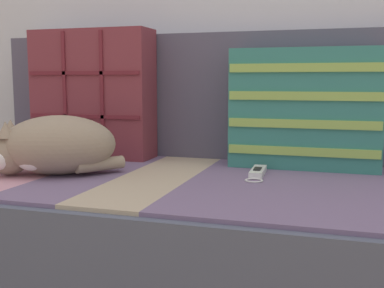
% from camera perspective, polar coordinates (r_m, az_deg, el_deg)
% --- Properties ---
extents(couch, '(1.89, 0.87, 0.39)m').
position_cam_1_polar(couch, '(1.39, 4.40, -11.92)').
color(couch, gray).
rests_on(couch, ground_plane).
extents(sofa_backrest, '(1.85, 0.14, 0.43)m').
position_cam_1_polar(sofa_backrest, '(1.67, 7.37, 5.63)').
color(sofa_backrest, '#514C60').
rests_on(sofa_backrest, couch).
extents(throw_pillow_quilted, '(0.43, 0.14, 0.44)m').
position_cam_1_polar(throw_pillow_quilted, '(1.71, -11.65, 5.80)').
color(throw_pillow_quilted, brown).
rests_on(throw_pillow_quilted, couch).
extents(throw_pillow_striped, '(0.45, 0.14, 0.36)m').
position_cam_1_polar(throw_pillow_striped, '(1.50, 13.22, 4.09)').
color(throw_pillow_striped, '#337A70').
rests_on(throw_pillow_striped, couch).
extents(sleeping_cat, '(0.38, 0.32, 0.17)m').
position_cam_1_polar(sleeping_cat, '(1.42, -16.47, -0.29)').
color(sleeping_cat, gray).
rests_on(sleeping_cat, couch).
extents(game_remote_near, '(0.05, 0.19, 0.02)m').
position_cam_1_polar(game_remote_near, '(1.37, 7.78, -3.36)').
color(game_remote_near, white).
rests_on(game_remote_near, couch).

